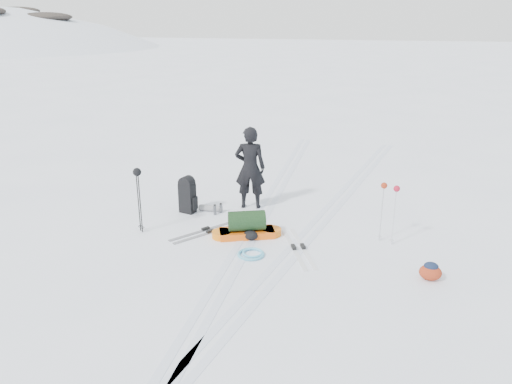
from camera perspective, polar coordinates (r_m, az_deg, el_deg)
ground at (r=10.53m, az=-0.73°, el=-4.98°), size 200.00×200.00×0.00m
ski_tracks at (r=11.16m, az=3.64°, el=-3.56°), size 3.38×17.97×0.01m
skier at (r=11.75m, az=-0.68°, el=2.77°), size 0.80×0.61×1.98m
pulk_sled at (r=10.41m, az=-1.06°, el=-4.00°), size 1.50×0.99×0.56m
expedition_rucksack at (r=11.72m, az=-7.52°, el=-0.42°), size 0.97×0.45×0.88m
ski_poles_black at (r=10.60m, az=-13.38°, el=1.35°), size 0.19×0.18×1.42m
ski_poles_silver at (r=10.16m, az=15.04°, el=-0.21°), size 0.37×0.25×1.26m
touring_skis_grey at (r=10.76m, az=-5.52°, el=-4.45°), size 1.22×1.63×0.07m
touring_skis_white at (r=9.98m, az=4.85°, el=-6.38°), size 1.09×1.82×0.07m
rope_coil at (r=9.68m, az=-0.51°, el=-7.06°), size 0.54×0.54×0.06m
small_daypack at (r=9.29m, az=19.32°, el=-8.56°), size 0.40×0.30×0.33m
thermos_pair at (r=11.66m, az=-4.39°, el=-1.94°), size 0.16×0.25×0.25m
stuff_sack at (r=10.30m, az=-0.62°, el=-4.97°), size 0.38×0.33×0.20m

